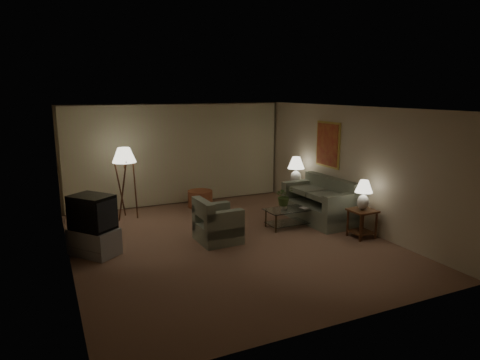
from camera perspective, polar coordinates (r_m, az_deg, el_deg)
name	(u,v)px	position (r m, az deg, el deg)	size (l,w,h in m)	color
ground	(228,242)	(8.81, -1.57, -8.24)	(7.00, 7.00, 0.00)	brown
room_shell	(203,148)	(9.78, -5.02, 4.28)	(6.04, 7.02, 2.72)	beige
sofa	(318,204)	(10.24, 10.41, -3.20)	(1.88, 1.04, 0.81)	gray
armchair	(218,224)	(8.75, -2.97, -5.94)	(0.90, 0.85, 0.71)	gray
side_table_near	(362,219)	(9.31, 15.97, -4.97)	(0.51, 0.51, 0.60)	#3B2110
side_table_far	(295,193)	(11.33, 7.39, -1.70)	(0.47, 0.40, 0.60)	#3B2110
table_lamp_near	(364,192)	(9.17, 16.17, -1.59)	(0.36, 0.36, 0.63)	silver
table_lamp_far	(296,169)	(11.19, 7.48, 1.52)	(0.43, 0.43, 0.75)	silver
coffee_table	(289,215)	(9.74, 6.61, -4.64)	(1.10, 0.60, 0.41)	silver
tv_cabinet	(94,242)	(8.54, -18.86, -7.78)	(0.97, 1.03, 0.50)	#959597
crt_tv	(92,212)	(8.37, -19.12, -4.08)	(0.89, 0.92, 0.64)	black
floor_lamp	(126,182)	(10.52, -15.02, -0.23)	(0.56, 0.56, 1.72)	#3B2110
ottoman	(200,199)	(11.39, -5.33, -2.49)	(0.65, 0.65, 0.43)	#974B33
vase	(284,206)	(9.60, 5.88, -3.52)	(0.15, 0.15, 0.16)	white
flowers	(284,193)	(9.53, 5.92, -1.77)	(0.40, 0.35, 0.44)	#46662D
book	(301,208)	(9.74, 8.20, -3.78)	(0.15, 0.20, 0.02)	olive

